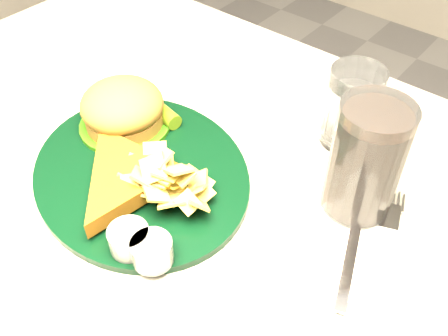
% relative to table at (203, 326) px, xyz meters
% --- Properties ---
extents(table, '(1.20, 0.80, 0.75)m').
position_rel_table_xyz_m(table, '(0.00, 0.00, 0.00)').
color(table, '#A9A398').
rests_on(table, ground).
extents(dinner_plate, '(0.41, 0.38, 0.08)m').
position_rel_table_xyz_m(dinner_plate, '(-0.07, -0.03, 0.41)').
color(dinner_plate, black).
rests_on(dinner_plate, table).
extents(water_glass, '(0.10, 0.10, 0.12)m').
position_rel_table_xyz_m(water_glass, '(0.11, 0.21, 0.43)').
color(water_glass, white).
rests_on(water_glass, table).
extents(cola_glass, '(0.11, 0.11, 0.16)m').
position_rel_table_xyz_m(cola_glass, '(0.18, 0.10, 0.45)').
color(cola_glass, black).
rests_on(cola_glass, table).
extents(fork_napkin, '(0.19, 0.22, 0.01)m').
position_rel_table_xyz_m(fork_napkin, '(0.22, 0.03, 0.38)').
color(fork_napkin, white).
rests_on(fork_napkin, table).
extents(wrapped_straw, '(0.24, 0.15, 0.01)m').
position_rel_table_xyz_m(wrapped_straw, '(-0.00, 0.16, 0.38)').
color(wrapped_straw, white).
rests_on(wrapped_straw, table).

